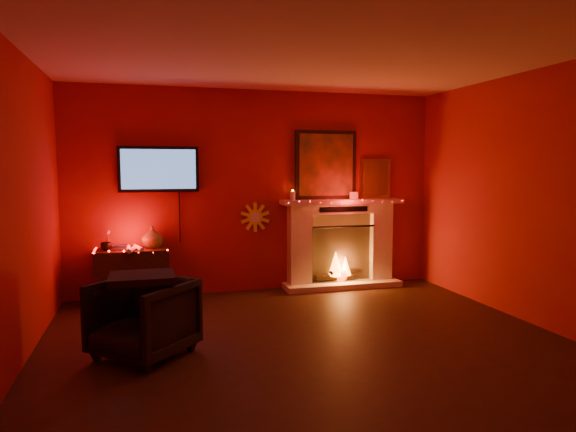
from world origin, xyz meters
name	(u,v)px	position (x,y,z in m)	size (l,w,h in m)	color
room	(318,204)	(0.00, 0.00, 1.35)	(5.00, 5.00, 5.00)	black
fireplace	(340,235)	(1.14, 2.39, 0.72)	(1.72, 0.40, 2.18)	beige
tv	(159,169)	(-1.30, 2.45, 1.65)	(1.00, 0.07, 1.24)	black
sunburst_clock	(255,217)	(-0.05, 2.48, 1.00)	(0.40, 0.03, 0.40)	yellow
console_table	(134,272)	(-1.64, 2.26, 0.38)	(0.88, 0.58, 0.94)	black
armchair	(143,318)	(-1.52, 0.33, 0.35)	(0.74, 0.76, 0.69)	black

